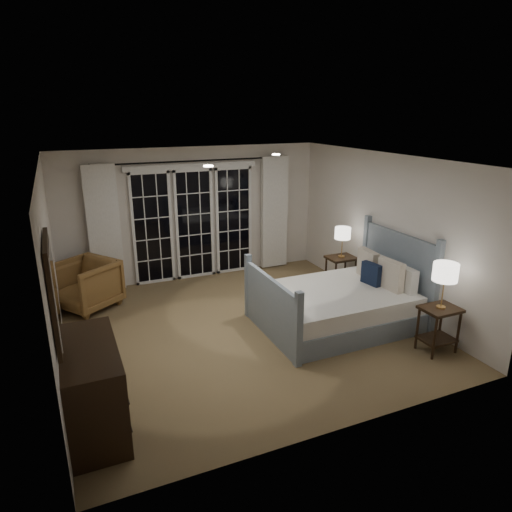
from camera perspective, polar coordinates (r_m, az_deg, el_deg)
name	(u,v)px	position (r m, az deg, el deg)	size (l,w,h in m)	color
floor	(244,328)	(6.95, -1.56, -9.05)	(5.00, 5.00, 0.00)	olive
ceiling	(242,160)	(6.23, -1.76, 11.92)	(5.00, 5.00, 0.00)	silver
wall_left	(52,273)	(6.06, -24.17, -2.00)	(0.02, 5.00, 2.50)	beige
wall_right	(385,231)	(7.73, 15.81, 3.00)	(0.02, 5.00, 2.50)	beige
wall_back	(193,214)	(8.77, -7.82, 5.24)	(5.00, 0.02, 2.50)	beige
wall_front	(342,320)	(4.41, 10.74, -7.91)	(5.00, 0.02, 2.50)	beige
french_doors	(194,223)	(8.77, -7.71, 4.16)	(2.50, 0.04, 2.20)	black
curtain_rod	(193,161)	(8.52, -7.92, 11.68)	(0.03, 0.03, 3.50)	black
curtain_left	(104,229)	(8.40, -18.45, 3.20)	(0.55, 0.10, 2.25)	white
curtain_right	(274,213)	(9.26, 2.30, 5.42)	(0.55, 0.10, 2.25)	white
downlight_a	(276,154)	(7.10, 2.53, 12.56)	(0.12, 0.12, 0.01)	white
downlight_b	(208,166)	(5.65, -5.97, 11.12)	(0.12, 0.12, 0.01)	white
bed	(340,303)	(7.08, 10.45, -5.83)	(2.27, 1.63, 1.33)	gray
nightstand_left	(439,323)	(6.64, 21.87, -7.73)	(0.49, 0.39, 0.64)	black
nightstand_right	(341,268)	(8.32, 10.53, -1.54)	(0.49, 0.39, 0.64)	black
lamp_left	(445,273)	(6.38, 22.61, -1.92)	(0.32, 0.32, 0.62)	tan
lamp_right	(343,234)	(8.13, 10.79, 2.77)	(0.28, 0.28, 0.54)	tan
armchair	(86,285)	(7.98, -20.49, -3.38)	(0.87, 0.89, 0.81)	brown
dresser	(93,387)	(5.08, -19.72, -15.21)	(0.55, 1.30, 0.92)	black
mirror	(53,291)	(4.60, -24.06, -4.06)	(0.05, 0.85, 1.00)	black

